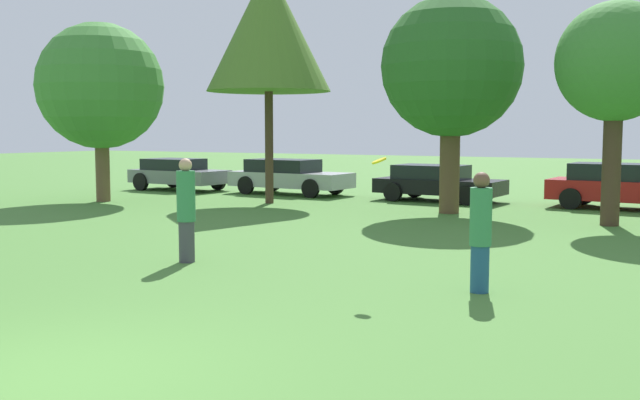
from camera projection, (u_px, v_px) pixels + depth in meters
name	position (u px, v px, depth m)	size (l,w,h in m)	color
ground_plane	(40.00, 381.00, 6.68)	(120.00, 120.00, 0.00)	#477A33
person_thrower	(186.00, 210.00, 12.68)	(0.33, 0.33, 1.83)	#3F3F47
person_catcher	(480.00, 231.00, 10.29)	(0.31, 0.31, 1.72)	navy
frisbee	(379.00, 161.00, 10.52)	(0.23, 0.22, 0.14)	yellow
tree_0	(100.00, 87.00, 23.49)	(4.07, 4.07, 5.80)	brown
tree_1	(268.00, 29.00, 22.71)	(3.93, 3.93, 7.48)	#473323
tree_2	(451.00, 68.00, 20.05)	(3.91, 3.91, 6.04)	brown
tree_3	(615.00, 64.00, 17.35)	(2.81, 2.81, 5.40)	#473323
parked_car_grey	(178.00, 173.00, 28.29)	(3.92, 2.16, 1.23)	slate
parked_car_silver	(288.00, 176.00, 26.48)	(4.63, 2.04, 1.28)	#B2B2B7
parked_car_black	(437.00, 182.00, 23.89)	(4.21, 2.11, 1.19)	black
parked_car_red	(619.00, 186.00, 21.42)	(4.19, 2.13, 1.35)	red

